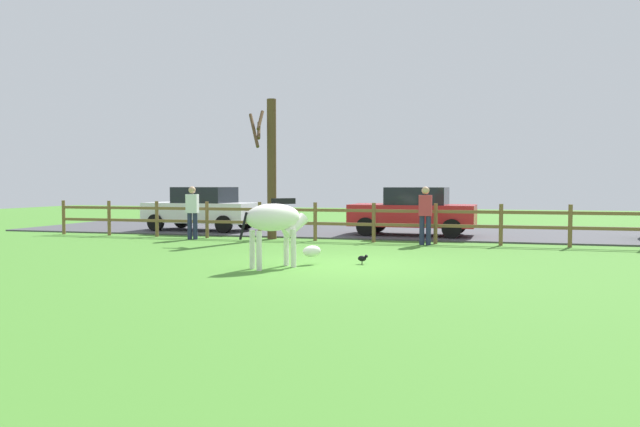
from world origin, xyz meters
TOP-DOWN VIEW (x-y plane):
  - ground_plane at (0.00, 0.00)m, footprint 60.00×60.00m
  - parking_asphalt at (0.00, 9.30)m, footprint 28.00×7.40m
  - paddock_fence at (-0.28, 5.00)m, footprint 21.55×0.11m
  - bare_tree at (-3.56, 5.19)m, footprint 0.97×1.15m
  - zebra at (-1.27, -0.75)m, footprint 1.41×1.59m
  - crow_on_grass at (0.31, 0.23)m, footprint 0.21×0.10m
  - parked_car_white at (-6.93, 7.26)m, footprint 4.09×2.07m
  - parked_car_red at (0.65, 7.21)m, footprint 4.09×2.07m
  - visitor_left_of_tree at (1.25, 4.59)m, footprint 0.36×0.22m
  - visitor_right_of_tree at (-5.86, 4.44)m, footprint 0.39×0.26m

SIDE VIEW (x-z plane):
  - ground_plane at x=0.00m, z-range 0.00..0.00m
  - parking_asphalt at x=0.00m, z-range 0.00..0.05m
  - crow_on_grass at x=0.31m, z-range 0.02..0.23m
  - paddock_fence at x=-0.28m, z-range 0.08..1.24m
  - parked_car_white at x=-6.93m, z-range 0.06..1.62m
  - parked_car_red at x=0.65m, z-range 0.06..1.62m
  - visitor_left_of_tree at x=1.25m, z-range 0.09..1.73m
  - visitor_right_of_tree at x=-5.86m, z-range 0.09..1.73m
  - zebra at x=-1.27m, z-range 0.22..1.63m
  - bare_tree at x=-3.56m, z-range 0.11..4.45m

